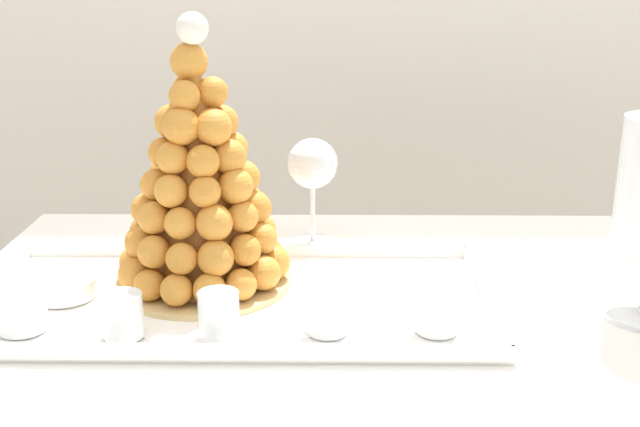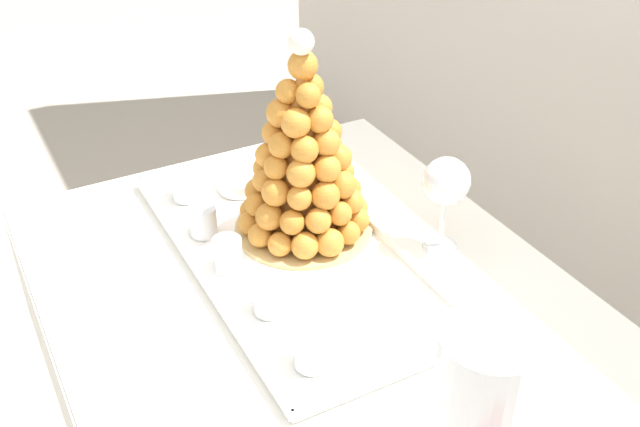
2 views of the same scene
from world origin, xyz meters
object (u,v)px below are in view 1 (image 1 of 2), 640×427
serving_tray (234,300)px  dessert_cup_mid_right (327,312)px  dessert_cup_centre (219,317)px  creme_brulee_ramekin (64,286)px  dessert_cup_mid_left (123,317)px  croquembouche (200,185)px  dessert_cup_left (22,311)px  dessert_cup_right (437,311)px  wine_glass (313,166)px

serving_tray → dessert_cup_mid_right: 0.16m
dessert_cup_centre → creme_brulee_ramekin: dessert_cup_centre is taller
dessert_cup_mid_left → serving_tray: bearing=42.1°
croquembouche → creme_brulee_ramekin: (-0.18, -0.04, -0.13)m
croquembouche → dessert_cup_mid_left: croquembouche is taller
dessert_cup_mid_left → creme_brulee_ramekin: (-0.11, 0.12, -0.01)m
serving_tray → dessert_cup_centre: bearing=-92.5°
dessert_cup_left → dessert_cup_centre: (0.24, -0.02, 0.00)m
dessert_cup_mid_left → creme_brulee_ramekin: dessert_cup_mid_left is taller
dessert_cup_right → dessert_cup_centre: bearing=-176.0°
dessert_cup_left → dessert_cup_centre: dessert_cup_centre is taller
dessert_cup_right → creme_brulee_ramekin: dessert_cup_right is taller
dessert_cup_mid_right → dessert_cup_right: size_ratio=1.02×
croquembouche → dessert_cup_right: bearing=-25.4°
serving_tray → croquembouche: croquembouche is taller
dessert_cup_mid_left → dessert_cup_right: bearing=2.6°
croquembouche → dessert_cup_left: 0.27m
wine_glass → dessert_cup_centre: bearing=-106.6°
serving_tray → creme_brulee_ramekin: size_ratio=7.90×
dessert_cup_right → creme_brulee_ramekin: bearing=168.5°
croquembouche → dessert_cup_left: size_ratio=6.17×
dessert_cup_mid_right → wine_glass: wine_glass is taller
serving_tray → dessert_cup_mid_left: 0.16m
dessert_cup_mid_right → wine_glass: 0.35m
dessert_cup_mid_right → dessert_cup_centre: bearing=-173.3°
serving_tray → wine_glass: size_ratio=3.94×
dessert_cup_centre → creme_brulee_ramekin: 0.25m
creme_brulee_ramekin → dessert_cup_mid_left: bearing=-46.8°
dessert_cup_left → creme_brulee_ramekin: dessert_cup_left is taller
wine_glass → dessert_cup_right: bearing=-64.8°
dessert_cup_centre → dessert_cup_right: (0.26, 0.02, -0.00)m
dessert_cup_left → creme_brulee_ramekin: 0.10m
dessert_cup_left → wine_glass: bearing=43.8°
dessert_cup_mid_left → dessert_cup_centre: size_ratio=0.94×
croquembouche → dessert_cup_right: size_ratio=6.61×
croquembouche → dessert_cup_right: 0.35m
dessert_cup_mid_left → creme_brulee_ramekin: size_ratio=0.62×
croquembouche → dessert_cup_mid_right: size_ratio=6.46×
dessert_cup_mid_right → creme_brulee_ramekin: bearing=163.8°
dessert_cup_centre → dessert_cup_right: 0.26m
wine_glass → serving_tray: bearing=-112.5°
croquembouche → dessert_cup_left: (-0.20, -0.14, -0.12)m
dessert_cup_mid_left → dessert_cup_centre: dessert_cup_centre is taller
croquembouche → dessert_cup_right: croquembouche is taller
serving_tray → dessert_cup_left: 0.26m
creme_brulee_ramekin → wine_glass: bearing=35.4°
croquembouche → dessert_cup_right: (0.30, -0.14, -0.12)m
creme_brulee_ramekin → wine_glass: (0.33, 0.23, 0.11)m
dessert_cup_mid_left → dessert_cup_mid_right: bearing=3.3°
dessert_cup_left → creme_brulee_ramekin: size_ratio=0.69×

